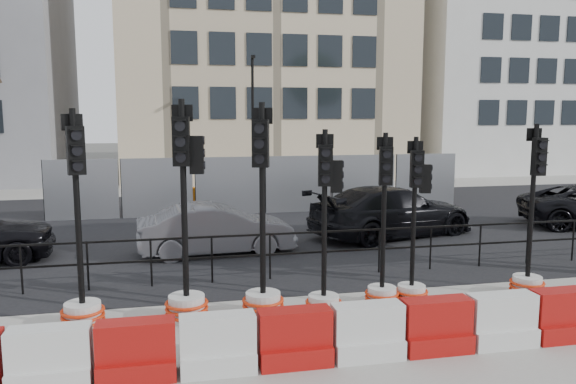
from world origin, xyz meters
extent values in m
plane|color=#51514C|center=(0.00, 0.00, 0.00)|extent=(120.00, 120.00, 0.00)
cube|color=gray|center=(0.00, -3.00, 0.01)|extent=(40.00, 6.00, 0.02)
cube|color=black|center=(0.00, 7.00, 0.01)|extent=(40.00, 14.00, 0.03)
cube|color=gray|center=(0.00, 16.00, 0.01)|extent=(40.00, 4.00, 0.02)
cube|color=beige|center=(2.00, 22.00, 9.00)|extent=(15.00, 10.00, 18.00)
cube|color=silver|center=(17.00, 22.00, 8.00)|extent=(12.00, 9.00, 16.00)
cylinder|color=black|center=(-6.00, 1.20, 0.50)|extent=(0.04, 0.04, 1.00)
cylinder|color=black|center=(-4.80, 1.20, 0.50)|extent=(0.04, 0.04, 1.00)
cylinder|color=black|center=(-3.60, 1.20, 0.50)|extent=(0.04, 0.04, 1.00)
cylinder|color=black|center=(-2.40, 1.20, 0.50)|extent=(0.04, 0.04, 1.00)
cylinder|color=black|center=(-1.20, 1.20, 0.50)|extent=(0.04, 0.04, 1.00)
cylinder|color=black|center=(0.00, 1.20, 0.50)|extent=(0.04, 0.04, 1.00)
cylinder|color=black|center=(1.20, 1.20, 0.50)|extent=(0.04, 0.04, 1.00)
cylinder|color=black|center=(2.40, 1.20, 0.50)|extent=(0.04, 0.04, 1.00)
cylinder|color=black|center=(3.60, 1.20, 0.50)|extent=(0.04, 0.04, 1.00)
cylinder|color=black|center=(4.80, 1.20, 0.50)|extent=(0.04, 0.04, 1.00)
cylinder|color=black|center=(6.00, 1.20, 0.50)|extent=(0.04, 0.04, 1.00)
cube|color=black|center=(0.00, 1.20, 0.98)|extent=(18.00, 0.04, 0.04)
cube|color=black|center=(0.00, 1.20, 0.55)|extent=(18.00, 0.04, 0.04)
cube|color=gray|center=(-6.00, 9.00, 1.00)|extent=(2.30, 0.05, 2.00)
cylinder|color=black|center=(-7.15, 9.00, 1.00)|extent=(0.05, 0.05, 2.00)
cube|color=gray|center=(-3.60, 9.00, 1.00)|extent=(2.30, 0.05, 2.00)
cylinder|color=black|center=(-4.75, 9.00, 1.00)|extent=(0.05, 0.05, 2.00)
cube|color=gray|center=(-1.20, 9.00, 1.00)|extent=(2.30, 0.05, 2.00)
cylinder|color=black|center=(-2.35, 9.00, 1.00)|extent=(0.05, 0.05, 2.00)
cube|color=gray|center=(1.20, 9.00, 1.00)|extent=(2.30, 0.05, 2.00)
cylinder|color=black|center=(0.05, 9.00, 1.00)|extent=(0.05, 0.05, 2.00)
cube|color=gray|center=(3.60, 9.00, 1.00)|extent=(2.30, 0.05, 2.00)
cylinder|color=black|center=(2.45, 9.00, 1.00)|extent=(0.05, 0.05, 2.00)
cube|color=gray|center=(6.00, 9.00, 1.00)|extent=(2.30, 0.05, 2.00)
cylinder|color=black|center=(4.85, 9.00, 1.00)|extent=(0.05, 0.05, 2.00)
cube|color=orange|center=(-4.00, 10.50, 0.40)|extent=(1.00, 0.40, 0.80)
cube|color=orange|center=(-2.00, 10.50, 0.40)|extent=(1.00, 0.40, 0.80)
cube|color=orange|center=(0.00, 10.50, 0.40)|extent=(1.00, 0.40, 0.80)
cube|color=orange|center=(2.00, 10.50, 0.40)|extent=(1.00, 0.40, 0.80)
cube|color=orange|center=(4.00, 10.50, 0.40)|extent=(1.00, 0.40, 0.80)
cylinder|color=black|center=(0.50, 15.00, 3.00)|extent=(0.12, 0.12, 6.00)
cube|color=black|center=(0.50, 14.75, 5.90)|extent=(0.12, 0.50, 0.12)
cube|color=silver|center=(-4.72, -2.80, 0.15)|extent=(1.00, 0.50, 0.30)
cube|color=silver|center=(-4.72, -2.80, 0.55)|extent=(1.00, 0.35, 0.50)
cube|color=#B20E11|center=(-3.67, -2.80, 0.15)|extent=(1.00, 0.50, 0.30)
cube|color=#B20E11|center=(-3.67, -2.80, 0.55)|extent=(1.00, 0.35, 0.50)
cube|color=silver|center=(-2.62, -2.80, 0.15)|extent=(1.00, 0.50, 0.30)
cube|color=silver|center=(-2.62, -2.80, 0.55)|extent=(1.00, 0.35, 0.50)
cube|color=#B20E11|center=(-1.57, -2.80, 0.15)|extent=(1.00, 0.50, 0.30)
cube|color=#B20E11|center=(-1.57, -2.80, 0.55)|extent=(1.00, 0.35, 0.50)
cube|color=silver|center=(-0.52, -2.80, 0.15)|extent=(1.00, 0.50, 0.30)
cube|color=silver|center=(-0.52, -2.80, 0.55)|extent=(1.00, 0.35, 0.50)
cube|color=#B20E11|center=(0.53, -2.80, 0.15)|extent=(1.00, 0.50, 0.30)
cube|color=#B20E11|center=(0.53, -2.80, 0.55)|extent=(1.00, 0.35, 0.50)
cube|color=silver|center=(1.58, -2.80, 0.15)|extent=(1.00, 0.50, 0.30)
cube|color=silver|center=(1.58, -2.80, 0.55)|extent=(1.00, 0.35, 0.50)
cube|color=#B20E11|center=(2.62, -2.80, 0.15)|extent=(1.00, 0.50, 0.30)
cube|color=#B20E11|center=(2.62, -2.80, 0.55)|extent=(1.00, 0.35, 0.50)
cylinder|color=white|center=(-4.63, -0.77, 0.21)|extent=(0.58, 0.58, 0.43)
torus|color=red|center=(-4.63, -0.77, 0.13)|extent=(0.69, 0.69, 0.05)
torus|color=red|center=(-4.63, -0.77, 0.21)|extent=(0.69, 0.69, 0.05)
torus|color=red|center=(-4.63, -0.77, 0.30)|extent=(0.69, 0.69, 0.05)
cylinder|color=black|center=(-4.63, -0.77, 1.92)|extent=(0.10, 0.10, 3.21)
cube|color=black|center=(-4.58, -0.89, 2.89)|extent=(0.29, 0.23, 0.75)
cylinder|color=black|center=(-4.56, -0.97, 2.65)|extent=(0.17, 0.10, 0.16)
cylinder|color=black|center=(-4.56, -0.97, 2.89)|extent=(0.17, 0.10, 0.16)
cylinder|color=black|center=(-4.56, -0.97, 3.12)|extent=(0.17, 0.10, 0.16)
cube|color=black|center=(-4.65, -0.71, 3.31)|extent=(0.31, 0.14, 0.26)
cylinder|color=white|center=(-2.97, -0.80, 0.22)|extent=(0.60, 0.60, 0.45)
torus|color=red|center=(-2.97, -0.80, 0.13)|extent=(0.72, 0.72, 0.06)
torus|color=red|center=(-2.97, -0.80, 0.22)|extent=(0.72, 0.72, 0.06)
torus|color=red|center=(-2.97, -0.80, 0.31)|extent=(0.72, 0.72, 0.06)
cylinder|color=black|center=(-2.97, -0.80, 2.01)|extent=(0.10, 0.10, 3.34)
cube|color=black|center=(-3.00, -0.93, 3.01)|extent=(0.29, 0.20, 0.78)
cylinder|color=black|center=(-3.01, -1.02, 2.76)|extent=(0.17, 0.08, 0.17)
cylinder|color=black|center=(-3.01, -1.02, 3.01)|extent=(0.17, 0.08, 0.17)
cylinder|color=black|center=(-3.01, -1.02, 3.25)|extent=(0.17, 0.08, 0.17)
cube|color=black|center=(-2.96, -0.73, 3.45)|extent=(0.34, 0.09, 0.27)
cube|color=black|center=(-2.75, -0.83, 2.79)|extent=(0.24, 0.18, 0.61)
cylinder|color=white|center=(-1.70, -0.90, 0.22)|extent=(0.59, 0.59, 0.44)
torus|color=red|center=(-1.70, -0.90, 0.13)|extent=(0.71, 0.71, 0.05)
torus|color=red|center=(-1.70, -0.90, 0.22)|extent=(0.71, 0.71, 0.05)
torus|color=red|center=(-1.70, -0.90, 0.31)|extent=(0.71, 0.71, 0.05)
cylinder|color=black|center=(-1.70, -0.90, 1.98)|extent=(0.10, 0.10, 3.30)
cube|color=black|center=(-1.74, -1.02, 2.97)|extent=(0.30, 0.23, 0.77)
cylinder|color=black|center=(-1.77, -1.10, 2.73)|extent=(0.17, 0.11, 0.16)
cylinder|color=black|center=(-1.77, -1.10, 2.97)|extent=(0.17, 0.11, 0.16)
cylinder|color=black|center=(-1.77, -1.10, 3.21)|extent=(0.17, 0.11, 0.16)
cube|color=black|center=(-1.68, -0.84, 3.41)|extent=(0.32, 0.14, 0.26)
cylinder|color=white|center=(-0.69, -1.10, 0.19)|extent=(0.52, 0.52, 0.39)
torus|color=red|center=(-0.69, -1.10, 0.12)|extent=(0.63, 0.63, 0.05)
torus|color=red|center=(-0.69, -1.10, 0.19)|extent=(0.63, 0.63, 0.05)
torus|color=red|center=(-0.69, -1.10, 0.27)|extent=(0.63, 0.63, 0.05)
cylinder|color=black|center=(-0.69, -1.10, 1.74)|extent=(0.09, 0.09, 2.90)
cube|color=black|center=(-0.71, -1.21, 2.61)|extent=(0.25, 0.18, 0.68)
cylinder|color=black|center=(-0.72, -1.29, 2.40)|extent=(0.15, 0.08, 0.15)
cylinder|color=black|center=(-0.72, -1.29, 2.61)|extent=(0.15, 0.08, 0.15)
cylinder|color=black|center=(-0.72, -1.29, 2.82)|extent=(0.15, 0.08, 0.15)
cube|color=black|center=(-0.67, -1.04, 3.00)|extent=(0.29, 0.09, 0.23)
cube|color=black|center=(-0.50, -1.14, 2.42)|extent=(0.21, 0.16, 0.53)
cylinder|color=white|center=(0.47, -0.84, 0.19)|extent=(0.51, 0.51, 0.38)
torus|color=red|center=(0.47, -0.84, 0.11)|extent=(0.62, 0.62, 0.05)
torus|color=red|center=(0.47, -0.84, 0.19)|extent=(0.62, 0.62, 0.05)
torus|color=red|center=(0.47, -0.84, 0.26)|extent=(0.62, 0.62, 0.05)
cylinder|color=black|center=(0.47, -0.84, 1.70)|extent=(0.09, 0.09, 2.84)
cube|color=black|center=(0.44, -0.95, 2.55)|extent=(0.25, 0.18, 0.66)
cylinder|color=black|center=(0.42, -1.02, 2.35)|extent=(0.15, 0.08, 0.14)
cylinder|color=black|center=(0.42, -1.02, 2.55)|extent=(0.15, 0.08, 0.14)
cylinder|color=black|center=(0.42, -1.02, 2.76)|extent=(0.15, 0.08, 0.14)
cube|color=black|center=(0.48, -0.78, 2.93)|extent=(0.28, 0.09, 0.23)
cylinder|color=white|center=(1.04, -0.82, 0.18)|extent=(0.50, 0.50, 0.37)
torus|color=red|center=(1.04, -0.82, 0.11)|extent=(0.60, 0.60, 0.05)
torus|color=red|center=(1.04, -0.82, 0.18)|extent=(0.60, 0.60, 0.05)
torus|color=red|center=(1.04, -0.82, 0.26)|extent=(0.60, 0.60, 0.05)
cylinder|color=black|center=(1.04, -0.82, 1.66)|extent=(0.08, 0.08, 2.77)
cube|color=black|center=(1.02, -0.93, 2.49)|extent=(0.24, 0.17, 0.65)
cylinder|color=black|center=(1.01, -1.00, 2.29)|extent=(0.14, 0.07, 0.14)
cylinder|color=black|center=(1.01, -1.00, 2.49)|extent=(0.14, 0.07, 0.14)
cylinder|color=black|center=(1.01, -1.00, 2.69)|extent=(0.14, 0.07, 0.14)
cube|color=black|center=(1.05, -0.76, 2.86)|extent=(0.28, 0.08, 0.22)
cube|color=black|center=(1.22, -0.85, 2.31)|extent=(0.20, 0.15, 0.51)
cylinder|color=white|center=(3.39, -0.84, 0.20)|extent=(0.53, 0.53, 0.40)
torus|color=red|center=(3.39, -0.84, 0.12)|extent=(0.64, 0.64, 0.05)
torus|color=red|center=(3.39, -0.84, 0.20)|extent=(0.64, 0.64, 0.05)
torus|color=red|center=(3.39, -0.84, 0.28)|extent=(0.64, 0.64, 0.05)
cylinder|color=black|center=(3.39, -0.84, 1.78)|extent=(0.09, 0.09, 2.97)
cube|color=black|center=(3.39, -0.95, 2.67)|extent=(0.24, 0.14, 0.69)
cylinder|color=black|center=(3.39, -1.03, 2.45)|extent=(0.15, 0.05, 0.15)
cylinder|color=black|center=(3.39, -1.03, 2.67)|extent=(0.15, 0.05, 0.15)
cylinder|color=black|center=(3.39, -1.03, 2.89)|extent=(0.15, 0.05, 0.15)
cube|color=black|center=(3.39, -0.78, 3.07)|extent=(0.30, 0.03, 0.24)
imported|color=#55565B|center=(-2.11, 3.63, 0.63)|extent=(1.85, 3.99, 1.25)
imported|color=black|center=(2.91, 4.66, 0.72)|extent=(4.72, 6.04, 1.43)
camera|label=1|loc=(-3.18, -9.96, 3.44)|focal=35.00mm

